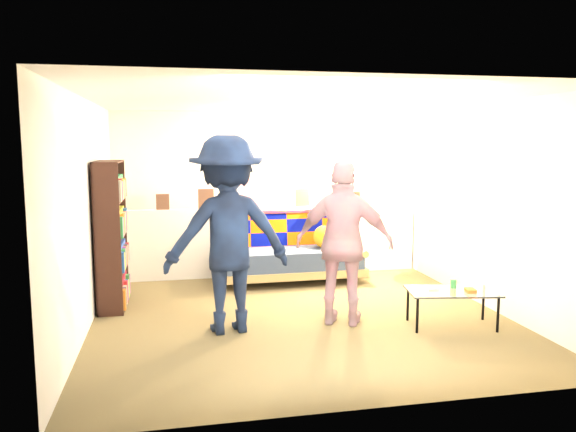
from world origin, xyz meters
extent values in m
plane|color=brown|center=(0.00, 0.00, 0.00)|extent=(5.00, 5.00, 0.00)
cube|color=silver|center=(0.00, 2.50, 1.20)|extent=(4.50, 0.10, 2.40)
cube|color=silver|center=(-2.25, 0.00, 1.20)|extent=(0.10, 5.00, 2.40)
cube|color=silver|center=(2.25, 0.00, 1.20)|extent=(0.10, 5.00, 2.40)
cube|color=white|center=(0.00, 0.00, 2.40)|extent=(4.50, 5.00, 0.10)
cube|color=silver|center=(0.00, 1.80, 0.50)|extent=(4.45, 0.15, 1.00)
cube|color=brown|center=(-1.50, 1.78, 1.11)|extent=(0.18, 0.02, 0.22)
cube|color=brown|center=(-0.90, 1.78, 1.14)|extent=(0.22, 0.02, 0.28)
cube|color=white|center=(-0.20, 1.78, 1.23)|extent=(0.45, 0.02, 0.45)
cube|color=brown|center=(0.50, 1.78, 1.13)|extent=(0.20, 0.02, 0.26)
cube|color=brown|center=(1.30, 1.78, 1.10)|extent=(0.16, 0.02, 0.20)
cube|color=tan|center=(0.24, 1.36, 0.16)|extent=(2.01, 0.93, 0.10)
cube|color=#354560|center=(0.24, 1.31, 0.34)|extent=(1.90, 0.77, 0.25)
cube|color=#354560|center=(0.23, 1.70, 0.65)|extent=(1.89, 0.28, 0.59)
cylinder|color=tan|center=(-0.71, 1.34, 0.42)|extent=(0.11, 0.89, 0.09)
cylinder|color=tan|center=(1.18, 1.38, 0.42)|extent=(0.11, 0.89, 0.09)
cube|color=#050D7D|center=(0.23, 1.62, 0.65)|extent=(1.52, 0.13, 0.54)
cube|color=#050D7D|center=(0.23, 1.75, 0.94)|extent=(1.53, 0.29, 0.03)
sphere|color=orange|center=(0.71, 1.32, 0.62)|extent=(0.31, 0.31, 0.31)
cube|color=black|center=(-2.21, 0.59, 0.86)|extent=(0.02, 0.86, 1.72)
cube|color=black|center=(-2.08, 0.17, 0.86)|extent=(0.29, 0.02, 1.72)
cube|color=black|center=(-2.08, 1.01, 0.86)|extent=(0.29, 0.02, 1.72)
cube|color=black|center=(-2.08, 0.59, 1.71)|extent=(0.29, 0.86, 0.02)
cube|color=black|center=(-2.08, 0.59, 0.02)|extent=(0.29, 0.86, 0.04)
cube|color=black|center=(-2.08, 0.59, 0.46)|extent=(0.29, 0.82, 0.02)
cube|color=black|center=(-2.08, 0.59, 0.86)|extent=(0.29, 0.82, 0.02)
cube|color=black|center=(-2.08, 0.59, 1.26)|extent=(0.29, 0.82, 0.02)
cube|color=#A92132|center=(-2.06, 0.59, 0.19)|extent=(0.21, 0.80, 0.29)
cube|color=#2648A8|center=(-2.06, 0.59, 0.61)|extent=(0.21, 0.80, 0.27)
cube|color=yellow|center=(-2.06, 0.59, 1.01)|extent=(0.21, 0.80, 0.29)
cube|color=#36955C|center=(-2.06, 0.59, 1.42)|extent=(0.21, 0.80, 0.27)
cylinder|color=black|center=(1.05, -1.03, 0.18)|extent=(0.03, 0.03, 0.37)
cylinder|color=black|center=(1.87, -1.18, 0.18)|extent=(0.03, 0.03, 0.37)
cylinder|color=black|center=(1.12, -0.63, 0.18)|extent=(0.03, 0.03, 0.37)
cylinder|color=black|center=(1.94, -0.78, 0.18)|extent=(0.03, 0.03, 0.37)
cube|color=silver|center=(1.50, -0.90, 0.38)|extent=(1.00, 0.66, 0.02)
cube|color=white|center=(1.32, -0.83, 0.40)|extent=(0.12, 0.07, 0.03)
cube|color=orange|center=(1.65, -1.01, 0.41)|extent=(0.11, 0.14, 0.04)
cylinder|color=#45A655|center=(1.56, -0.80, 0.43)|extent=(0.08, 0.08, 0.09)
cylinder|color=black|center=(1.07, 1.38, 0.01)|extent=(0.24, 0.24, 0.03)
cylinder|color=black|center=(1.07, 1.38, 0.77)|extent=(0.04, 0.04, 1.54)
sphere|color=#FFC672|center=(0.97, 1.44, 1.41)|extent=(0.13, 0.13, 0.13)
sphere|color=#FFC672|center=(1.19, 1.34, 1.47)|extent=(0.13, 0.13, 0.13)
sphere|color=#FFC672|center=(1.10, 1.49, 1.54)|extent=(0.13, 0.13, 0.13)
imported|color=black|center=(-0.82, -0.55, 1.00)|extent=(1.37, 0.88, 2.01)
imported|color=pink|center=(0.40, -0.59, 0.88)|extent=(1.11, 0.81, 1.75)
camera|label=1|loc=(-1.36, -6.18, 1.94)|focal=35.00mm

